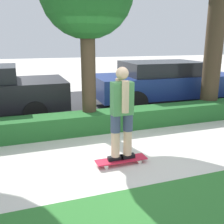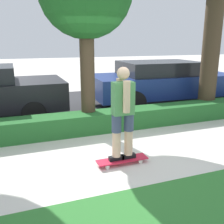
% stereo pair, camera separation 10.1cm
% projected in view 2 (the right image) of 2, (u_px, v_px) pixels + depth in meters
% --- Properties ---
extents(ground_plane, '(60.00, 60.00, 0.00)m').
position_uv_depth(ground_plane, '(127.00, 157.00, 4.77)').
color(ground_plane, beige).
extents(street_asphalt, '(13.59, 5.00, 0.01)m').
position_uv_depth(street_asphalt, '(76.00, 106.00, 8.57)').
color(street_asphalt, '#2D2D30').
rests_on(street_asphalt, ground_plane).
extents(hedge_row, '(13.59, 0.60, 0.45)m').
position_uv_depth(hedge_row, '(100.00, 121.00, 6.16)').
color(hedge_row, '#236028').
rests_on(hedge_row, ground_plane).
extents(skateboard, '(0.89, 0.24, 0.09)m').
position_uv_depth(skateboard, '(122.00, 160.00, 4.51)').
color(skateboard, red).
rests_on(skateboard, ground_plane).
extents(skater_person, '(0.48, 0.40, 1.57)m').
position_uv_depth(skater_person, '(123.00, 112.00, 4.28)').
color(skater_person, black).
rests_on(skater_person, skateboard).
extents(parked_car_middle, '(4.71, 2.15, 1.42)m').
position_uv_depth(parked_car_middle, '(161.00, 81.00, 8.58)').
color(parked_car_middle, navy).
rests_on(parked_car_middle, ground_plane).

